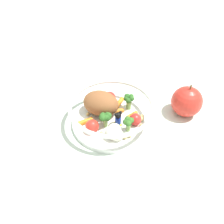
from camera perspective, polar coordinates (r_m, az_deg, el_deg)
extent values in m
plane|color=silver|center=(0.57, 0.80, -3.03)|extent=(2.40, 2.40, 0.00)
cylinder|color=white|center=(0.58, 0.00, -2.08)|extent=(0.19, 0.19, 0.01)
torus|color=white|center=(0.54, 0.00, 1.77)|extent=(0.20, 0.20, 0.01)
ellipsoid|color=brown|center=(0.57, -2.71, 2.10)|extent=(0.10, 0.08, 0.06)
cylinder|color=#8EB766|center=(0.55, -1.61, -2.63)|extent=(0.01, 0.01, 0.02)
sphere|color=#2D6023|center=(0.53, -1.07, -1.47)|extent=(0.01, 0.01, 0.01)
sphere|color=#2D6023|center=(0.53, -0.88, -0.90)|extent=(0.02, 0.02, 0.02)
sphere|color=#2D6023|center=(0.54, -1.21, -0.59)|extent=(0.01, 0.01, 0.01)
sphere|color=#2D6023|center=(0.54, -1.79, -0.88)|extent=(0.01, 0.01, 0.01)
sphere|color=#2D6023|center=(0.53, -2.23, -0.71)|extent=(0.01, 0.01, 0.01)
sphere|color=#2D6023|center=(0.53, -2.49, -1.06)|extent=(0.01, 0.01, 0.01)
sphere|color=#2D6023|center=(0.53, -2.24, -1.42)|extent=(0.02, 0.02, 0.02)
sphere|color=#2D6023|center=(0.53, -1.43, -1.35)|extent=(0.01, 0.01, 0.01)
cylinder|color=#7FAD5B|center=(0.59, 4.07, 1.69)|extent=(0.01, 0.01, 0.02)
sphere|color=#2D6023|center=(0.58, 4.78, 3.25)|extent=(0.01, 0.01, 0.01)
sphere|color=#2D6023|center=(0.58, 4.68, 3.77)|extent=(0.01, 0.01, 0.01)
sphere|color=#2D6023|center=(0.58, 3.80, 3.77)|extent=(0.01, 0.01, 0.01)
sphere|color=#2D6023|center=(0.58, 3.72, 3.18)|extent=(0.01, 0.01, 0.01)
sphere|color=#2D6023|center=(0.57, 3.97, 2.77)|extent=(0.01, 0.01, 0.01)
cylinder|color=#8EB766|center=(0.54, 4.00, -3.71)|extent=(0.01, 0.01, 0.02)
sphere|color=#386B28|center=(0.52, 4.49, -2.19)|extent=(0.01, 0.01, 0.01)
sphere|color=#386B28|center=(0.53, 4.69, -1.98)|extent=(0.01, 0.01, 0.01)
sphere|color=#386B28|center=(0.52, 3.82, -1.78)|extent=(0.01, 0.01, 0.01)
sphere|color=#386B28|center=(0.52, 3.42, -2.43)|extent=(0.01, 0.01, 0.01)
sphere|color=#386B28|center=(0.52, 3.97, -2.76)|extent=(0.01, 0.01, 0.01)
sphere|color=silver|center=(0.52, 1.30, -5.67)|extent=(0.03, 0.03, 0.03)
sphere|color=silver|center=(0.52, 0.45, -5.22)|extent=(0.03, 0.03, 0.03)
sphere|color=silver|center=(0.52, 0.54, -4.41)|extent=(0.03, 0.03, 0.03)
sphere|color=silver|center=(0.52, -0.12, -4.98)|extent=(0.03, 0.03, 0.03)
sphere|color=silver|center=(0.52, 0.24, -5.13)|extent=(0.03, 0.03, 0.03)
sphere|color=silver|center=(0.52, 0.38, -5.36)|extent=(0.03, 0.03, 0.03)
cube|color=yellow|center=(0.56, 1.45, -2.86)|extent=(0.02, 0.02, 0.00)
cylinder|color=#1933B2|center=(0.55, 1.47, -2.03)|extent=(0.02, 0.02, 0.02)
sphere|color=black|center=(0.54, 1.50, -0.84)|extent=(0.01, 0.01, 0.01)
sphere|color=black|center=(0.54, 2.06, -0.20)|extent=(0.01, 0.01, 0.01)
sphere|color=black|center=(0.53, 0.96, -0.69)|extent=(0.01, 0.01, 0.01)
cylinder|color=orange|center=(0.56, -6.44, -2.27)|extent=(0.03, 0.04, 0.01)
cylinder|color=orange|center=(0.57, 4.91, -0.83)|extent=(0.02, 0.03, 0.01)
cylinder|color=orange|center=(0.59, 1.49, 0.35)|extent=(0.03, 0.03, 0.01)
cylinder|color=orange|center=(0.61, 1.87, 2.41)|extent=(0.01, 0.03, 0.01)
sphere|color=red|center=(0.55, 5.67, -1.77)|extent=(0.03, 0.03, 0.03)
sphere|color=red|center=(0.53, -4.83, -3.46)|extent=(0.03, 0.03, 0.03)
sphere|color=red|center=(0.61, -0.58, 3.53)|extent=(0.03, 0.03, 0.03)
sphere|color=tan|center=(0.53, -2.58, -5.26)|extent=(0.01, 0.01, 0.01)
sphere|color=#D1B775|center=(0.56, -4.88, -2.74)|extent=(0.01, 0.01, 0.01)
sphere|color=tan|center=(0.57, 2.08, -0.93)|extent=(0.01, 0.01, 0.01)
sphere|color=tan|center=(0.56, 4.09, -2.53)|extent=(0.01, 0.01, 0.01)
sphere|color=#D1B775|center=(0.56, 3.45, -1.96)|extent=(0.01, 0.01, 0.01)
sphere|color=#D1B775|center=(0.58, -5.90, -0.47)|extent=(0.01, 0.01, 0.01)
sphere|color=tan|center=(0.54, 1.40, -3.89)|extent=(0.01, 0.01, 0.01)
sphere|color=#D1B775|center=(0.53, 4.25, -5.62)|extent=(0.01, 0.01, 0.01)
sphere|color=tan|center=(0.55, 7.22, -3.32)|extent=(0.01, 0.01, 0.01)
sphere|color=#D1B775|center=(0.54, 0.24, -4.21)|extent=(0.01, 0.01, 0.01)
sphere|color=tan|center=(0.57, 7.15, -1.67)|extent=(0.01, 0.01, 0.01)
sphere|color=#D1B775|center=(0.61, -4.07, 2.56)|extent=(0.01, 0.01, 0.01)
sphere|color=#D1B775|center=(0.57, 7.30, -1.08)|extent=(0.01, 0.01, 0.01)
sphere|color=tan|center=(0.53, 3.14, -6.14)|extent=(0.01, 0.01, 0.01)
sphere|color=red|center=(0.61, 17.68, 2.45)|extent=(0.08, 0.08, 0.08)
cylinder|color=brown|center=(0.58, 18.58, 5.77)|extent=(0.00, 0.00, 0.01)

